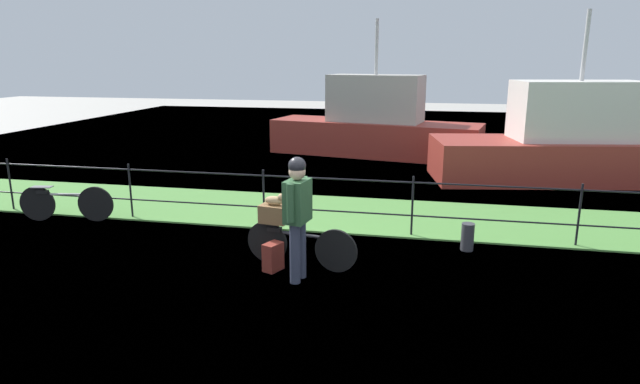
# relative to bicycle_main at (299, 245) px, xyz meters

# --- Properties ---
(ground_plane) EXTENTS (60.00, 60.00, 0.00)m
(ground_plane) POSITION_rel_bicycle_main_xyz_m (0.23, -0.42, -0.33)
(ground_plane) COLOR #B2ADA3
(grass_strip) EXTENTS (27.00, 2.40, 0.03)m
(grass_strip) POSITION_rel_bicycle_main_xyz_m (0.23, 2.73, -0.31)
(grass_strip) COLOR #569342
(grass_strip) RESTS_ON ground
(harbor_water) EXTENTS (30.00, 30.00, 0.00)m
(harbor_water) POSITION_rel_bicycle_main_xyz_m (0.23, 9.08, -0.33)
(harbor_water) COLOR #426684
(harbor_water) RESTS_ON ground
(iron_fence) EXTENTS (18.04, 0.04, 1.03)m
(iron_fence) POSITION_rel_bicycle_main_xyz_m (0.23, 1.68, 0.28)
(iron_fence) COLOR black
(iron_fence) RESTS_ON ground
(bicycle_main) EXTENTS (1.66, 0.33, 0.62)m
(bicycle_main) POSITION_rel_bicycle_main_xyz_m (0.00, 0.00, 0.00)
(bicycle_main) COLOR black
(bicycle_main) RESTS_ON ground
(wooden_crate) EXTENTS (0.43, 0.33, 0.26)m
(wooden_crate) POSITION_rel_bicycle_main_xyz_m (-0.38, 0.06, 0.42)
(wooden_crate) COLOR brown
(wooden_crate) RESTS_ON bicycle_main
(terrier_dog) EXTENTS (0.32, 0.18, 0.18)m
(terrier_dog) POSITION_rel_bicycle_main_xyz_m (-0.36, 0.06, 0.62)
(terrier_dog) COLOR tan
(terrier_dog) RESTS_ON wooden_crate
(cyclist_person) EXTENTS (0.32, 0.53, 1.68)m
(cyclist_person) POSITION_rel_bicycle_main_xyz_m (0.10, -0.47, 0.67)
(cyclist_person) COLOR #383D51
(cyclist_person) RESTS_ON ground
(backpack_on_paving) EXTENTS (0.28, 0.33, 0.40)m
(backpack_on_paving) POSITION_rel_bicycle_main_xyz_m (-0.33, -0.22, -0.13)
(backpack_on_paving) COLOR maroon
(backpack_on_paving) RESTS_ON ground
(mooring_bollard) EXTENTS (0.20, 0.20, 0.43)m
(mooring_bollard) POSITION_rel_bicycle_main_xyz_m (2.39, 1.18, -0.11)
(mooring_bollard) COLOR #38383D
(mooring_bollard) RESTS_ON ground
(bicycle_parked) EXTENTS (1.70, 0.36, 0.64)m
(bicycle_parked) POSITION_rel_bicycle_main_xyz_m (-4.72, 1.28, 0.01)
(bicycle_parked) COLOR black
(bicycle_parked) RESTS_ON ground
(moored_boat_near) EXTENTS (6.89, 3.18, 3.99)m
(moored_boat_near) POSITION_rel_bicycle_main_xyz_m (5.14, 6.77, 0.53)
(moored_boat_near) COLOR #9E3328
(moored_boat_near) RESTS_ON ground
(moored_boat_mid) EXTENTS (6.53, 2.90, 4.02)m
(moored_boat_mid) POSITION_rel_bicycle_main_xyz_m (0.06, 9.31, 0.54)
(moored_boat_mid) COLOR #9E3328
(moored_boat_mid) RESTS_ON ground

